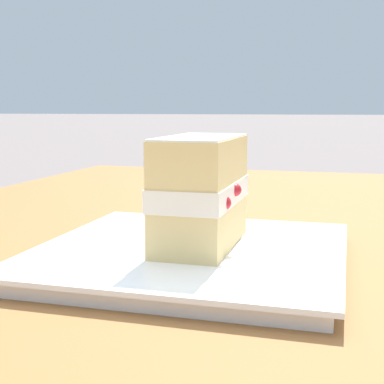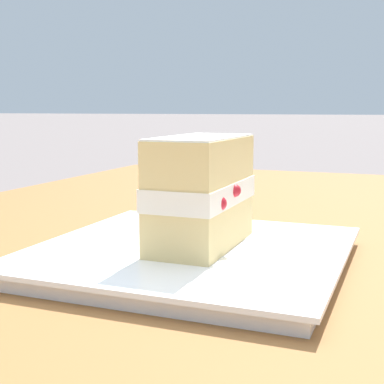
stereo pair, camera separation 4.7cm
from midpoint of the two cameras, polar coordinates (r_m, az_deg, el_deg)
patio_table at (r=0.54m, az=5.12°, el=-16.71°), size 1.45×0.92×0.74m
dessert_plate at (r=0.49m, az=2.81°, el=-6.52°), size 0.26×0.26×0.02m
cake_slice at (r=0.48m, az=3.80°, el=0.01°), size 0.13×0.07×0.10m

